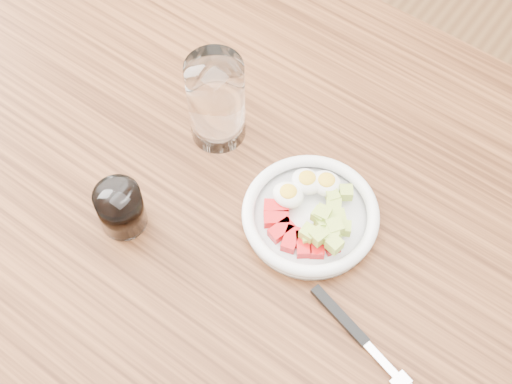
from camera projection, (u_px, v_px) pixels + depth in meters
The scene contains 6 objects.
ground at pixel (257, 371), 1.66m from camera, with size 4.00×4.00×0.00m, color brown.
dining_table at pixel (257, 244), 1.08m from camera, with size 1.50×0.90×0.77m.
bowl at pixel (311, 214), 0.97m from camera, with size 0.19×0.19×0.05m.
fork at pixel (354, 331), 0.90m from camera, with size 0.20×0.07×0.01m.
water_glass at pixel (216, 101), 1.00m from camera, with size 0.08×0.08×0.15m, color white.
coffee_glass at pixel (121, 209), 0.95m from camera, with size 0.06×0.06×0.07m.
Camera 1 is at (0.28, -0.39, 1.64)m, focal length 50.00 mm.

